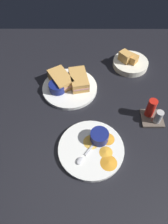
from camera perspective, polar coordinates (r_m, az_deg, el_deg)
name	(u,v)px	position (r cm, az deg, el deg)	size (l,w,h in cm)	color
ground_plane	(81,97)	(96.23, -0.81, 4.06)	(110.00, 110.00, 3.00)	black
plate_sandwich_main	(70,88)	(97.34, -3.95, 6.64)	(25.45, 25.45, 1.60)	white
sandwich_half_near	(79,79)	(96.52, -1.46, 8.97)	(14.36, 9.97, 4.80)	tan
sandwich_half_far	(61,79)	(97.20, -6.46, 8.98)	(15.06, 13.24, 4.80)	tan
ramekin_dark_sauce	(57,87)	(94.45, -7.37, 6.94)	(7.61, 7.61, 3.86)	navy
spoon_by_dark_ramekin	(69,85)	(97.03, -4.07, 7.43)	(5.90, 9.42, 0.80)	silver
plate_chips_companion	(91,149)	(78.79, 1.96, -10.16)	(24.77, 24.77, 1.60)	white
ramekin_light_gravy	(99,136)	(78.05, 4.26, -6.69)	(6.95, 6.95, 4.20)	navy
spoon_by_gravy_ramekin	(83,158)	(75.89, -0.29, -12.58)	(8.86, 6.98, 0.80)	silver
plantain_chip_scatter	(103,149)	(77.86, 5.18, -10.06)	(16.73, 13.90, 0.60)	orange
bread_basket_rear	(130,62)	(110.86, 12.55, 13.22)	(17.77, 17.77, 7.69)	silver
condiment_caddy	(153,113)	(88.89, 18.48, -0.35)	(9.00, 9.00, 9.50)	brown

